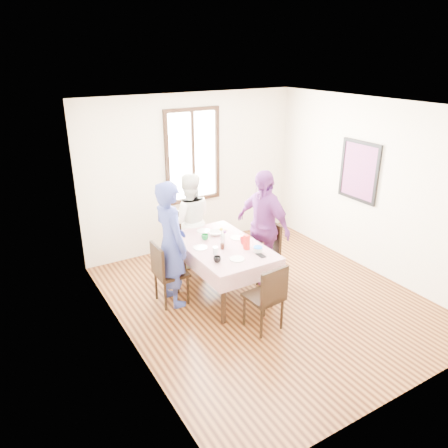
{
  "coord_description": "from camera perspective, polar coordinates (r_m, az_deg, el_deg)",
  "views": [
    {
      "loc": [
        -3.27,
        -4.3,
        3.33
      ],
      "look_at": [
        -0.44,
        0.44,
        1.1
      ],
      "focal_mm": 34.5,
      "sensor_mm": 36.0,
      "label": 1
    }
  ],
  "objects": [
    {
      "name": "ground",
      "position": [
        6.34,
        5.54,
        -9.77
      ],
      "size": [
        4.5,
        4.5,
        0.0
      ],
      "primitive_type": "plane",
      "color": "black",
      "rests_on": "ground"
    },
    {
      "name": "back_wall",
      "position": [
        7.58,
        -4.19,
        6.82
      ],
      "size": [
        4.0,
        0.0,
        4.0
      ],
      "primitive_type": "plane",
      "rotation": [
        1.57,
        0.0,
        0.0
      ],
      "color": "beige",
      "rests_on": "ground"
    },
    {
      "name": "right_wall",
      "position": [
        7.08,
        19.2,
        4.54
      ],
      "size": [
        0.0,
        4.5,
        4.5
      ],
      "primitive_type": "plane",
      "rotation": [
        1.57,
        0.0,
        -1.57
      ],
      "color": "beige",
      "rests_on": "ground"
    },
    {
      "name": "window_frame",
      "position": [
        7.49,
        -4.19,
        9.0
      ],
      "size": [
        1.02,
        0.06,
        1.62
      ],
      "primitive_type": "cube",
      "color": "black",
      "rests_on": "back_wall"
    },
    {
      "name": "window_pane",
      "position": [
        7.5,
        -4.22,
        9.01
      ],
      "size": [
        0.9,
        0.02,
        1.5
      ],
      "primitive_type": "cube",
      "color": "white",
      "rests_on": "back_wall"
    },
    {
      "name": "art_poster",
      "position": [
        7.2,
        17.5,
        6.68
      ],
      "size": [
        0.04,
        0.76,
        0.96
      ],
      "primitive_type": "cube",
      "color": "red",
      "rests_on": "right_wall"
    },
    {
      "name": "dining_table",
      "position": [
        6.29,
        -0.23,
        -5.99
      ],
      "size": [
        0.89,
        1.49,
        0.75
      ],
      "primitive_type": "cube",
      "color": "black",
      "rests_on": "ground"
    },
    {
      "name": "tablecloth",
      "position": [
        6.12,
        -0.24,
        -2.84
      ],
      "size": [
        1.01,
        1.61,
        0.01
      ],
      "primitive_type": "cube",
      "color": "#5F0617",
      "rests_on": "dining_table"
    },
    {
      "name": "chair_left",
      "position": [
        6.07,
        -7.02,
        -6.44
      ],
      "size": [
        0.43,
        0.43,
        0.91
      ],
      "primitive_type": "cube",
      "rotation": [
        0.0,
        0.0,
        -1.58
      ],
      "color": "black",
      "rests_on": "ground"
    },
    {
      "name": "chair_right",
      "position": [
        6.66,
        5.1,
        -3.65
      ],
      "size": [
        0.47,
        0.47,
        0.91
      ],
      "primitive_type": "cube",
      "rotation": [
        0.0,
        0.0,
        1.45
      ],
      "color": "black",
      "rests_on": "ground"
    },
    {
      "name": "chair_far",
      "position": [
        7.07,
        -4.47,
        -2.05
      ],
      "size": [
        0.46,
        0.46,
        0.91
      ],
      "primitive_type": "cube",
      "rotation": [
        0.0,
        0.0,
        3.04
      ],
      "color": "black",
      "rests_on": "ground"
    },
    {
      "name": "chair_near",
      "position": [
        5.51,
        5.27,
        -9.51
      ],
      "size": [
        0.46,
        0.46,
        0.91
      ],
      "primitive_type": "cube",
      "rotation": [
        0.0,
        0.0,
        0.09
      ],
      "color": "black",
      "rests_on": "ground"
    },
    {
      "name": "person_left",
      "position": [
        5.88,
        -7.04,
        -2.66
      ],
      "size": [
        0.45,
        0.67,
        1.78
      ],
      "primitive_type": "imported",
      "rotation": [
        0.0,
        0.0,
        1.61
      ],
      "color": "navy",
      "rests_on": "ground"
    },
    {
      "name": "person_far",
      "position": [
        6.92,
        -4.48,
        0.4
      ],
      "size": [
        0.92,
        0.82,
        1.57
      ],
      "primitive_type": "imported",
      "rotation": [
        0.0,
        0.0,
        2.8
      ],
      "color": "white",
      "rests_on": "ground"
    },
    {
      "name": "person_right",
      "position": [
        6.48,
        5.08,
        -0.35
      ],
      "size": [
        0.62,
        1.09,
        1.75
      ],
      "primitive_type": "imported",
      "rotation": [
        0.0,
        0.0,
        -1.38
      ],
      "color": "#72307C",
      "rests_on": "ground"
    },
    {
      "name": "mug_black",
      "position": [
        5.62,
        -0.91,
        -4.71
      ],
      "size": [
        0.1,
        0.1,
        0.08
      ],
      "primitive_type": "imported",
      "rotation": [
        0.0,
        0.0,
        0.01
      ],
      "color": "black",
      "rests_on": "tablecloth"
    },
    {
      "name": "mug_flag",
      "position": [
        6.13,
        2.59,
        -2.24
      ],
      "size": [
        0.13,
        0.13,
        0.1
      ],
      "primitive_type": "imported",
      "rotation": [
        0.0,
        0.0,
        0.3
      ],
      "color": "red",
      "rests_on": "tablecloth"
    },
    {
      "name": "mug_green",
      "position": [
        6.28,
        -2.54,
        -1.73
      ],
      "size": [
        0.14,
        0.14,
        0.08
      ],
      "primitive_type": "imported",
      "rotation": [
        0.0,
        0.0,
        -0.53
      ],
      "color": "#0C7226",
      "rests_on": "tablecloth"
    },
    {
      "name": "serving_bowl",
      "position": [
        6.44,
        -1.09,
        -1.21
      ],
      "size": [
        0.28,
        0.28,
        0.05
      ],
      "primitive_type": "imported",
      "rotation": [
        0.0,
        0.0,
        -0.41
      ],
      "color": "white",
      "rests_on": "tablecloth"
    },
    {
      "name": "juice_carton",
      "position": [
        5.95,
        3.02,
        -2.44
      ],
      "size": [
        0.07,
        0.07,
        0.21
      ],
      "primitive_type": "cube",
      "color": "red",
      "rests_on": "tablecloth"
    },
    {
      "name": "butter_tub",
      "position": [
        5.92,
        4.51,
        -3.41
      ],
      "size": [
        0.13,
        0.13,
        0.06
      ],
      "primitive_type": "cylinder",
      "color": "white",
      "rests_on": "tablecloth"
    },
    {
      "name": "jam_jar",
      "position": [
        5.98,
        -0.22,
        -2.97
      ],
      "size": [
        0.06,
        0.06,
        0.08
      ],
      "primitive_type": "cylinder",
      "color": "black",
      "rests_on": "tablecloth"
    },
    {
      "name": "drinking_glass",
      "position": [
        5.83,
        -1.14,
        -3.54
      ],
      "size": [
        0.07,
        0.07,
        0.11
      ],
      "primitive_type": "cylinder",
      "color": "silver",
      "rests_on": "tablecloth"
    },
    {
      "name": "smartphone",
      "position": [
        5.83,
        4.9,
        -4.15
      ],
      "size": [
        0.08,
        0.16,
        0.01
      ],
      "primitive_type": "cube",
      "color": "black",
      "rests_on": "tablecloth"
    },
    {
      "name": "flower_vase",
      "position": [
        6.14,
        -0.15,
        -2.02
      ],
      "size": [
        0.06,
        0.06,
        0.13
      ],
      "primitive_type": "cylinder",
      "color": "silver",
      "rests_on": "tablecloth"
    },
    {
      "name": "plate_left",
      "position": [
        6.03,
        -3.17,
        -3.14
      ],
      "size": [
        0.2,
        0.2,
        0.01
      ],
      "primitive_type": "cylinder",
      "color": "white",
      "rests_on": "tablecloth"
    },
    {
      "name": "plate_right",
      "position": [
        6.34,
        1.76,
        -1.84
      ],
      "size": [
        0.2,
        0.2,
        0.01
      ],
      "primitive_type": "cylinder",
      "color": "white",
      "rests_on": "tablecloth"
    },
    {
      "name": "plate_far",
      "position": [
        6.58,
        -2.73,
        -0.92
      ],
      "size": [
        0.2,
        0.2,
        0.01
      ],
      "primitive_type": "cylinder",
      "color": "white",
      "rests_on": "tablecloth"
    },
    {
      "name": "plate_near",
      "position": [
        5.71,
        1.74,
        -4.64
      ],
      "size": [
        0.2,
        0.2,
        0.01
      ],
      "primitive_type": "cylinder",
      "color": "white",
      "rests_on": "tablecloth"
    },
    {
      "name": "butter_lid",
      "position": [
        5.9,
        4.53,
        -3.08
      ],
      "size": [
        0.12,
        0.12,
        0.01
      ],
      "primitive_type": "cylinder",
      "color": "blue",
      "rests_on": "butter_tub"
    },
    {
      "name": "flower_bunch",
      "position": [
        6.1,
        -0.16,
        -1.03
      ],
      "size": [
        0.09,
        0.09,
        0.1
      ],
      "primitive_type": null,
      "color": "yellow",
      "rests_on": "flower_vase"
    }
  ]
}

